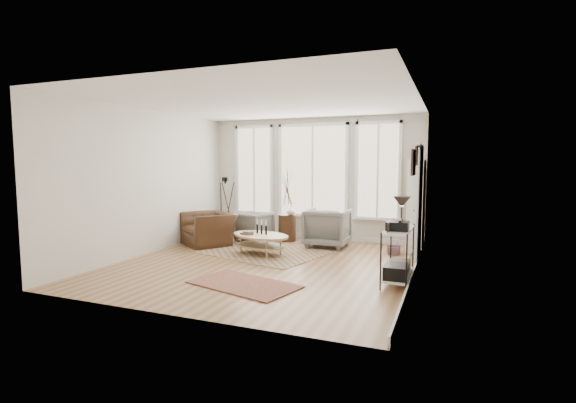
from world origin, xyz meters
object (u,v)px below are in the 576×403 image
at_px(coffee_table, 260,239).
at_px(armchair_right, 327,228).
at_px(armchair_left, 254,226).
at_px(low_shelf, 398,250).
at_px(bookcase, 416,205).
at_px(side_table, 287,205).
at_px(accent_chair, 208,229).

relative_size(coffee_table, armchair_right, 1.61).
distance_m(coffee_table, armchair_left, 1.50).
bearing_deg(coffee_table, armchair_right, 50.77).
xyz_separation_m(low_shelf, armchair_right, (-1.77, 2.23, -0.09)).
distance_m(bookcase, side_table, 2.91).
relative_size(low_shelf, armchair_left, 1.73).
relative_size(coffee_table, accent_chair, 1.34).
bearing_deg(coffee_table, armchair_left, 121.31).
height_order(bookcase, armchair_right, bookcase).
distance_m(armchair_right, accent_chair, 2.67).
relative_size(bookcase, accent_chair, 1.86).
relative_size(low_shelf, side_table, 0.75).
height_order(low_shelf, accent_chair, low_shelf).
bearing_deg(low_shelf, armchair_left, 147.93).
relative_size(coffee_table, side_table, 0.85).
xyz_separation_m(bookcase, armchair_left, (-3.64, -0.27, -0.61)).
xyz_separation_m(bookcase, side_table, (-2.91, 0.02, -0.12)).
relative_size(low_shelf, coffee_table, 0.88).
height_order(side_table, accent_chair, side_table).
height_order(coffee_table, armchair_left, armchair_left).
distance_m(armchair_left, armchair_right, 1.81).
bearing_deg(bookcase, armchair_left, -175.72).
bearing_deg(armchair_right, low_shelf, 128.05).
relative_size(armchair_left, accent_chair, 0.68).
bearing_deg(armchair_right, accent_chair, 16.63).
bearing_deg(accent_chair, side_table, 71.21).
height_order(low_shelf, armchair_left, low_shelf).
bearing_deg(side_table, low_shelf, -41.73).
height_order(armchair_left, side_table, side_table).
bearing_deg(bookcase, side_table, 179.53).
distance_m(bookcase, low_shelf, 2.56).
distance_m(coffee_table, armchair_right, 1.64).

